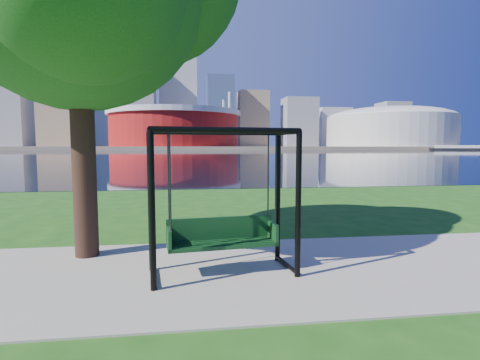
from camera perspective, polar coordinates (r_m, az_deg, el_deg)
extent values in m
plane|color=#1E5114|center=(7.16, 1.83, -12.44)|extent=(900.00, 900.00, 0.00)
cube|color=#9E937F|center=(6.69, 2.56, -13.60)|extent=(120.00, 4.00, 0.03)
cube|color=black|center=(108.76, -7.12, 4.00)|extent=(900.00, 180.00, 0.02)
cube|color=#937F60|center=(312.73, -7.52, 4.92)|extent=(900.00, 228.00, 2.00)
cylinder|color=maroon|center=(242.13, -9.88, 7.67)|extent=(80.00, 80.00, 22.00)
cylinder|color=silver|center=(242.74, -9.92, 9.91)|extent=(83.00, 83.00, 3.00)
cylinder|color=silver|center=(262.31, -2.46, 8.64)|extent=(2.00, 2.00, 32.00)
cylinder|color=silver|center=(264.53, -16.96, 8.39)|extent=(2.00, 2.00, 32.00)
cylinder|color=silver|center=(227.16, -18.51, 8.91)|extent=(2.00, 2.00, 32.00)
cylinder|color=silver|center=(224.58, -1.56, 9.22)|extent=(2.00, 2.00, 32.00)
cylinder|color=beige|center=(277.60, 21.83, 6.84)|extent=(84.00, 84.00, 20.00)
ellipsoid|color=beige|center=(278.06, 21.89, 8.69)|extent=(84.00, 84.00, 15.12)
cube|color=gray|center=(347.20, -31.73, 9.51)|extent=(28.00, 28.00, 62.00)
cube|color=#998466|center=(325.23, -25.97, 12.41)|extent=(26.00, 26.00, 88.00)
cube|color=slate|center=(342.09, -19.75, 12.83)|extent=(30.00, 24.00, 95.00)
cube|color=gray|center=(316.18, -15.02, 11.51)|extent=(24.00, 24.00, 72.00)
cube|color=silver|center=(344.16, -9.33, 11.76)|extent=(32.00, 28.00, 80.00)
cube|color=slate|center=(319.11, -3.02, 10.36)|extent=(22.00, 22.00, 58.00)
cube|color=#998466|center=(337.29, 1.92, 9.23)|extent=(26.00, 26.00, 48.00)
cube|color=gray|center=(336.43, 9.02, 8.67)|extent=(28.00, 24.00, 42.00)
cube|color=silver|center=(372.92, 13.85, 7.77)|extent=(30.00, 26.00, 36.00)
cube|color=gray|center=(376.55, 22.15, 7.82)|extent=(24.00, 24.00, 40.00)
cube|color=#998466|center=(410.08, 25.97, 6.87)|extent=(26.00, 26.00, 32.00)
sphere|color=#998466|center=(334.96, -26.31, 20.48)|extent=(10.00, 10.00, 10.00)
cylinder|color=black|center=(5.63, -13.25, -4.80)|extent=(0.10, 0.10, 2.41)
cylinder|color=black|center=(6.13, 8.87, -3.92)|extent=(0.10, 0.10, 2.41)
cylinder|color=black|center=(6.56, -13.46, -3.40)|extent=(0.10, 0.10, 2.41)
cylinder|color=black|center=(6.99, 5.79, -2.76)|extent=(0.10, 0.10, 2.41)
cylinder|color=black|center=(5.70, -1.74, 7.61)|extent=(2.30, 0.37, 0.09)
cylinder|color=black|center=(6.62, -3.58, 7.26)|extent=(2.30, 0.37, 0.09)
cylinder|color=black|center=(6.02, -13.60, 7.33)|extent=(0.21, 0.95, 0.09)
cylinder|color=black|center=(6.37, -13.15, -14.05)|extent=(0.19, 0.94, 0.08)
cylinder|color=black|center=(6.49, 7.35, 7.27)|extent=(0.21, 0.95, 0.09)
cylinder|color=black|center=(6.81, 7.11, -12.66)|extent=(0.19, 0.94, 0.08)
cube|color=black|center=(6.37, -2.66, -9.78)|extent=(1.88, 0.69, 0.06)
cube|color=black|center=(6.51, -3.04, -7.37)|extent=(1.83, 0.27, 0.40)
cube|color=black|center=(6.21, -10.77, -8.85)|extent=(0.11, 0.47, 0.36)
cube|color=black|center=(6.57, 4.99, -8.01)|extent=(0.11, 0.47, 0.36)
cylinder|color=#2B2B30|center=(5.87, -10.59, -0.48)|extent=(0.03, 0.03, 1.52)
cylinder|color=#2B2B30|center=(6.23, 5.47, -0.09)|extent=(0.03, 0.03, 1.52)
cylinder|color=#2B2B30|center=(6.25, -10.84, -0.14)|extent=(0.03, 0.03, 1.52)
cylinder|color=#2B2B30|center=(6.59, 4.31, 0.21)|extent=(0.03, 0.03, 1.52)
cylinder|color=black|center=(7.78, -22.79, 5.21)|extent=(0.45, 0.45, 4.45)
cube|color=black|center=(238.02, 30.16, 4.09)|extent=(27.24, 17.06, 1.06)
cube|color=beige|center=(238.01, 30.17, 4.41)|extent=(21.83, 13.73, 1.60)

